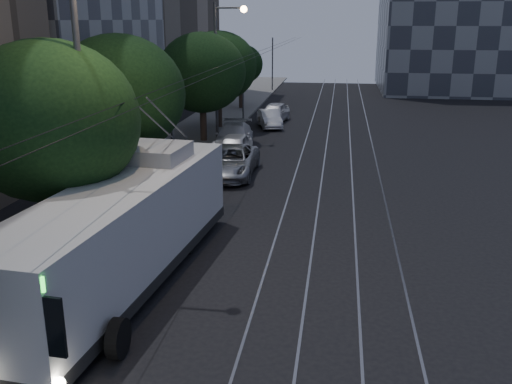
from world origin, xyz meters
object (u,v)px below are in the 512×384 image
Objects in this scene: pickup_silver at (230,161)px; car_white_b at (234,137)px; car_white_d at (274,113)px; trolleybus at (126,230)px; streetlamp_far at (222,58)px; streetlamp_near at (92,63)px; car_white_c at (270,119)px; car_white_a at (234,148)px.

car_white_b is (-1.01, 6.42, 0.01)m from pickup_silver.
trolleybus is at bearing -84.98° from car_white_d.
car_white_d is at bearing 70.00° from streetlamp_far.
car_white_d is 29.82m from streetlamp_near.
streetlamp_far reaches higher than car_white_b.
car_white_b is at bearing -116.26° from car_white_c.
pickup_silver is 1.24× the size of car_white_a.
pickup_silver is at bearing 82.51° from streetlamp_near.
streetlamp_far is (-1.52, 22.23, 3.75)m from trolleybus.
streetlamp_far is (-2.28, 9.20, 4.72)m from pickup_silver.
trolleybus is 3.16× the size of car_white_c.
car_white_a is 1.12× the size of car_white_c.
trolleybus is 2.82× the size of car_white_a.
streetlamp_far is (-1.27, 2.78, 4.71)m from car_white_b.
streetlamp_far is (-2.70, -7.42, 4.72)m from car_white_d.
car_white_b reaches higher than pickup_silver.
car_white_b reaches higher than car_white_a.
streetlamp_near is (-1.65, -12.53, 5.95)m from pickup_silver.
streetlamp_near reaches higher than car_white_d.
car_white_d is at bearing 92.82° from trolleybus.
pickup_silver is 1.39× the size of car_white_c.
car_white_b is at bearing 101.36° from car_white_a.
car_white_d is (1.43, 10.20, -0.01)m from car_white_b.
car_white_a is 0.83× the size of car_white_b.
car_white_c is at bearing 62.93° from streetlamp_far.
trolleybus is 29.69m from car_white_d.
trolleybus reaches higher than car_white_d.
streetlamp_near reaches higher than trolleybus.
car_white_b is at bearing 95.84° from trolleybus.
car_white_c is (1.33, 7.87, -0.12)m from car_white_b.
trolleybus is 22.60m from streetlamp_far.
trolleybus is 2.28× the size of pickup_silver.
pickup_silver is at bearing -81.81° from car_white_a.
car_white_b reaches higher than car_white_d.
car_white_b is 0.60× the size of streetlamp_far.
car_white_b is 1.19× the size of car_white_d.
car_white_a is at bearing -86.35° from car_white_d.
car_white_c is 0.88× the size of car_white_d.
trolleybus is at bearing -90.34° from car_white_a.
pickup_silver is 1.23× the size of car_white_d.
car_white_d is 9.20m from streetlamp_far.
pickup_silver reaches higher than car_white_c.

